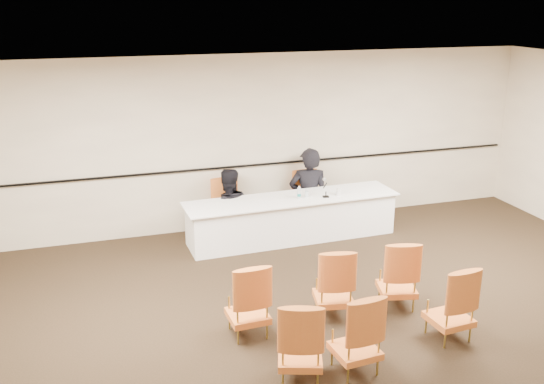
{
  "coord_description": "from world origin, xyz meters",
  "views": [
    {
      "loc": [
        -2.86,
        -5.8,
        3.89
      ],
      "look_at": [
        -0.2,
        2.6,
        1.04
      ],
      "focal_mm": 40.0,
      "sensor_mm": 36.0,
      "label": 1
    }
  ],
  "objects": [
    {
      "name": "microphone",
      "position": [
        0.87,
        3.0,
        0.87
      ],
      "size": [
        0.14,
        0.23,
        0.3
      ],
      "primitive_type": null,
      "rotation": [
        0.0,
        0.0,
        -0.17
      ],
      "color": "black",
      "rests_on": "panel_table"
    },
    {
      "name": "panelist_main_chair",
      "position": [
        0.83,
        3.69,
        0.47
      ],
      "size": [
        0.52,
        0.52,
        0.95
      ],
      "primitive_type": null,
      "rotation": [
        0.0,
        0.0,
        0.03
      ],
      "color": "#CE4E25",
      "rests_on": "ground"
    },
    {
      "name": "aud_chair_back_left",
      "position": [
        -0.9,
        -0.6,
        0.47
      ],
      "size": [
        0.63,
        0.63,
        0.95
      ],
      "primitive_type": null,
      "rotation": [
        0.0,
        0.0,
        -0.33
      ],
      "color": "#CE4E25",
      "rests_on": "ground"
    },
    {
      "name": "wall_rail",
      "position": [
        0.0,
        3.96,
        1.1
      ],
      "size": [
        9.8,
        0.04,
        0.03
      ],
      "primitive_type": "cube",
      "color": "black",
      "rests_on": "wall_back"
    },
    {
      "name": "floor",
      "position": [
        0.0,
        0.0,
        0.0
      ],
      "size": [
        10.0,
        10.0,
        0.0
      ],
      "primitive_type": "plane",
      "color": "black",
      "rests_on": "ground"
    },
    {
      "name": "aud_chair_front_mid",
      "position": [
        -0.04,
        0.53,
        0.47
      ],
      "size": [
        0.59,
        0.59,
        0.95
      ],
      "primitive_type": null,
      "rotation": [
        0.0,
        0.0,
        -0.2
      ],
      "color": "#CE4E25",
      "rests_on": "ground"
    },
    {
      "name": "aud_chair_front_right",
      "position": [
        0.85,
        0.51,
        0.47
      ],
      "size": [
        0.61,
        0.61,
        0.95
      ],
      "primitive_type": null,
      "rotation": [
        0.0,
        0.0,
        -0.25
      ],
      "color": "#CE4E25",
      "rests_on": "ground"
    },
    {
      "name": "water_bottle",
      "position": [
        0.42,
        3.08,
        0.82
      ],
      "size": [
        0.07,
        0.07,
        0.21
      ],
      "primitive_type": null,
      "rotation": [
        0.0,
        0.0,
        -0.11
      ],
      "color": "#17807B",
      "rests_on": "panel_table"
    },
    {
      "name": "aud_chair_front_left",
      "position": [
        -1.19,
        0.43,
        0.47
      ],
      "size": [
        0.52,
        0.52,
        0.95
      ],
      "primitive_type": null,
      "rotation": [
        0.0,
        0.0,
        0.04
      ],
      "color": "#CE4E25",
      "rests_on": "ground"
    },
    {
      "name": "ceiling",
      "position": [
        0.0,
        0.0,
        3.0
      ],
      "size": [
        10.0,
        10.0,
        0.0
      ],
      "primitive_type": "plane",
      "rotation": [
        3.14,
        0.0,
        0.0
      ],
      "color": "silver",
      "rests_on": "ground"
    },
    {
      "name": "papers",
      "position": [
        0.79,
        3.14,
        0.72
      ],
      "size": [
        0.36,
        0.32,
        0.0
      ],
      "primitive_type": "cube",
      "rotation": [
        0.0,
        0.0,
        0.42
      ],
      "color": "white",
      "rests_on": "panel_table"
    },
    {
      "name": "panel_table",
      "position": [
        0.32,
        3.13,
        0.36
      ],
      "size": [
        3.62,
        0.96,
        0.72
      ],
      "primitive_type": null,
      "rotation": [
        0.0,
        0.0,
        0.03
      ],
      "color": "white",
      "rests_on": "ground"
    },
    {
      "name": "aud_chair_back_mid",
      "position": [
        -0.29,
        -0.64,
        0.47
      ],
      "size": [
        0.54,
        0.54,
        0.95
      ],
      "primitive_type": null,
      "rotation": [
        0.0,
        0.0,
        0.08
      ],
      "color": "#CE4E25",
      "rests_on": "ground"
    },
    {
      "name": "panelist_second_chair",
      "position": [
        -0.65,
        3.64,
        0.47
      ],
      "size": [
        0.52,
        0.52,
        0.95
      ],
      "primitive_type": null,
      "rotation": [
        0.0,
        0.0,
        0.03
      ],
      "color": "#CE4E25",
      "rests_on": "ground"
    },
    {
      "name": "panelist_second",
      "position": [
        -0.65,
        3.64,
        0.37
      ],
      "size": [
        0.79,
        0.63,
        1.6
      ],
      "primitive_type": "imported",
      "rotation": [
        0.0,
        0.0,
        3.11
      ],
      "color": "black",
      "rests_on": "ground"
    },
    {
      "name": "panelist_main",
      "position": [
        0.83,
        3.69,
        0.44
      ],
      "size": [
        0.8,
        0.64,
        1.93
      ],
      "primitive_type": "imported",
      "rotation": [
        0.0,
        0.0,
        2.85
      ],
      "color": "black",
      "rests_on": "ground"
    },
    {
      "name": "drinking_glass",
      "position": [
        0.57,
        3.12,
        0.77
      ],
      "size": [
        0.08,
        0.08,
        0.1
      ],
      "primitive_type": "cylinder",
      "rotation": [
        0.0,
        0.0,
        0.38
      ],
      "color": "silver",
      "rests_on": "panel_table"
    },
    {
      "name": "coffee_cup",
      "position": [
        1.11,
        3.03,
        0.79
      ],
      "size": [
        0.1,
        0.1,
        0.14
      ],
      "primitive_type": "cylinder",
      "rotation": [
        0.0,
        0.0,
        0.12
      ],
      "color": "silver",
      "rests_on": "panel_table"
    },
    {
      "name": "wall_back",
      "position": [
        0.0,
        4.0,
        1.5
      ],
      "size": [
        10.0,
        0.04,
        3.0
      ],
      "primitive_type": "cube",
      "color": "beige",
      "rests_on": "ground"
    },
    {
      "name": "aud_chair_back_right",
      "position": [
        1.06,
        -0.37,
        0.47
      ],
      "size": [
        0.54,
        0.54,
        0.95
      ],
      "primitive_type": null,
      "rotation": [
        0.0,
        0.0,
        0.08
      ],
      "color": "#CE4E25",
      "rests_on": "ground"
    }
  ]
}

